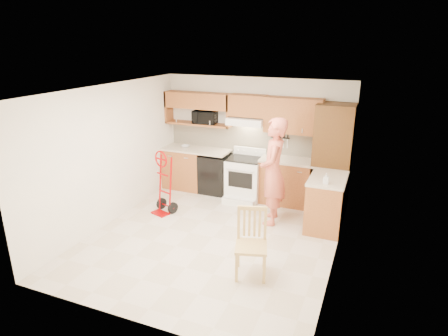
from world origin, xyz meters
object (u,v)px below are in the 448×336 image
Objects in this scene: microwave at (205,117)px; hand_truck at (162,185)px; range at (244,176)px; person at (273,172)px; dining_chair at (251,244)px.

microwave is 0.45× the size of hand_truck.
range is at bearing 62.80° from hand_truck.
microwave is 0.26× the size of person.
microwave is 0.51× the size of dining_chair.
person reaches higher than range.
microwave is at bearing 162.89° from range.
microwave reaches higher than hand_truck.
hand_truck is (-0.21, -1.53, -1.06)m from microwave.
range is 1.23m from person.
microwave is at bearing 100.51° from hand_truck.
range is 0.54× the size of person.
person reaches higher than dining_chair.
dining_chair is at bearing -12.83° from hand_truck.
person is (1.84, -1.11, -0.65)m from microwave.
person is at bearing -35.32° from microwave.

